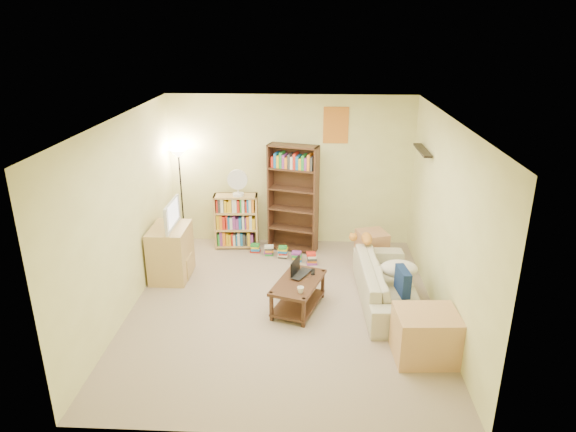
{
  "coord_description": "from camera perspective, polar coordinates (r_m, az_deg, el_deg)",
  "views": [
    {
      "loc": [
        0.36,
        -5.94,
        3.55
      ],
      "look_at": [
        0.03,
        0.67,
        1.05
      ],
      "focal_mm": 32.0,
      "sensor_mm": 36.0,
      "label": 1
    }
  ],
  "objects": [
    {
      "name": "room",
      "position": [
        6.26,
        -0.57,
        2.76
      ],
      "size": [
        4.5,
        4.54,
        2.52
      ],
      "color": "tan",
      "rests_on": "ground"
    },
    {
      "name": "sofa",
      "position": [
        7.06,
        11.09,
        -7.36
      ],
      "size": [
        1.94,
        0.9,
        0.55
      ],
      "primitive_type": "imported",
      "rotation": [
        0.0,
        0.0,
        1.61
      ],
      "color": "beige",
      "rests_on": "ground"
    },
    {
      "name": "navy_pillow",
      "position": [
        6.61,
        12.63,
        -7.07
      ],
      "size": [
        0.16,
        0.37,
        0.33
      ],
      "primitive_type": "cube",
      "rotation": [
        0.0,
        0.0,
        1.71
      ],
      "color": "#12244F",
      "rests_on": "sofa"
    },
    {
      "name": "cream_blanket",
      "position": [
        7.04,
        12.22,
        -5.75
      ],
      "size": [
        0.51,
        0.36,
        0.22
      ],
      "primitive_type": "ellipsoid",
      "color": "silver",
      "rests_on": "sofa"
    },
    {
      "name": "tabby_cat",
      "position": [
        7.52,
        8.48,
        -2.46
      ],
      "size": [
        0.43,
        0.17,
        0.15
      ],
      "color": "orange",
      "rests_on": "sofa"
    },
    {
      "name": "coffee_table",
      "position": [
        6.79,
        1.14,
        -8.33
      ],
      "size": [
        0.76,
        1.02,
        0.4
      ],
      "rotation": [
        0.0,
        0.0,
        -0.32
      ],
      "color": "#412319",
      "rests_on": "ground"
    },
    {
      "name": "laptop",
      "position": [
        6.83,
        1.85,
        -6.6
      ],
      "size": [
        0.56,
        0.54,
        0.03
      ],
      "primitive_type": "imported",
      "rotation": [
        0.0,
        0.0,
        1.09
      ],
      "color": "black",
      "rests_on": "coffee_table"
    },
    {
      "name": "laptop_screen",
      "position": [
        6.82,
        0.82,
        -5.63
      ],
      "size": [
        0.11,
        0.29,
        0.2
      ],
      "primitive_type": "cube",
      "rotation": [
        0.0,
        0.0,
        -0.32
      ],
      "color": "white",
      "rests_on": "laptop"
    },
    {
      "name": "mug",
      "position": [
        6.43,
        1.4,
        -8.21
      ],
      "size": [
        0.17,
        0.17,
        0.08
      ],
      "primitive_type": "imported",
      "rotation": [
        0.0,
        0.0,
        -0.75
      ],
      "color": "white",
      "rests_on": "coffee_table"
    },
    {
      "name": "tv_remote",
      "position": [
        6.94,
        2.79,
        -6.21
      ],
      "size": [
        0.05,
        0.16,
        0.02
      ],
      "primitive_type": "cube",
      "rotation": [
        0.0,
        0.0,
        -0.02
      ],
      "color": "black",
      "rests_on": "coffee_table"
    },
    {
      "name": "tv_stand",
      "position": [
        7.74,
        -12.9,
        -3.95
      ],
      "size": [
        0.53,
        0.73,
        0.78
      ],
      "primitive_type": "cube",
      "rotation": [
        0.0,
        0.0,
        -0.0
      ],
      "color": "tan",
      "rests_on": "ground"
    },
    {
      "name": "television",
      "position": [
        7.52,
        -13.25,
        0.16
      ],
      "size": [
        0.7,
        0.1,
        0.4
      ],
      "primitive_type": "imported",
      "rotation": [
        0.0,
        0.0,
        1.57
      ],
      "color": "black",
      "rests_on": "tv_stand"
    },
    {
      "name": "tall_bookshelf",
      "position": [
        8.25,
        0.56,
        2.21
      ],
      "size": [
        0.84,
        0.47,
        1.77
      ],
      "rotation": [
        0.0,
        0.0,
        -0.28
      ],
      "color": "#47251B",
      "rests_on": "ground"
    },
    {
      "name": "short_bookshelf",
      "position": [
        8.57,
        -5.76,
        -0.58
      ],
      "size": [
        0.73,
        0.32,
        0.92
      ],
      "rotation": [
        0.0,
        0.0,
        0.06
      ],
      "color": "tan",
      "rests_on": "ground"
    },
    {
      "name": "desk_fan",
      "position": [
        8.29,
        -5.62,
        3.75
      ],
      "size": [
        0.33,
        0.18,
        0.44
      ],
      "color": "white",
      "rests_on": "short_bookshelf"
    },
    {
      "name": "floor_lamp",
      "position": [
        8.55,
        -11.95,
        5.05
      ],
      "size": [
        0.28,
        0.28,
        1.64
      ],
      "color": "black",
      "rests_on": "ground"
    },
    {
      "name": "side_table",
      "position": [
        8.21,
        9.28,
        -3.35
      ],
      "size": [
        0.53,
        0.53,
        0.49
      ],
      "primitive_type": "cube",
      "rotation": [
        0.0,
        0.0,
        0.3
      ],
      "color": "tan",
      "rests_on": "ground"
    },
    {
      "name": "end_cabinet",
      "position": [
        6.07,
        15.02,
        -12.69
      ],
      "size": [
        0.71,
        0.61,
        0.57
      ],
      "primitive_type": "cube",
      "rotation": [
        0.0,
        0.0,
        0.06
      ],
      "color": "tan",
      "rests_on": "ground"
    },
    {
      "name": "book_stacks",
      "position": [
        8.24,
        -0.45,
        -4.16
      ],
      "size": [
        1.09,
        0.52,
        0.2
      ],
      "color": "red",
      "rests_on": "ground"
    }
  ]
}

